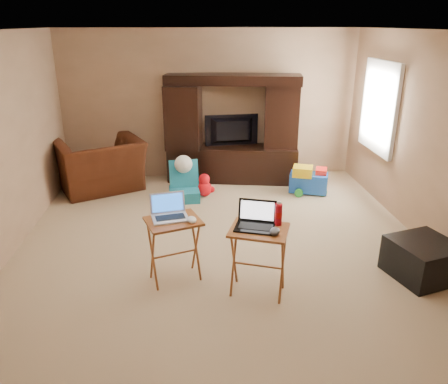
{
  "coord_description": "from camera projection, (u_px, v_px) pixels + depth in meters",
  "views": [
    {
      "loc": [
        -0.37,
        -4.74,
        2.57
      ],
      "look_at": [
        0.0,
        -0.2,
        0.8
      ],
      "focal_mm": 35.0,
      "sensor_mm": 36.0,
      "label": 1
    }
  ],
  "objects": [
    {
      "name": "floor",
      "position": [
        223.0,
        247.0,
        5.37
      ],
      "size": [
        5.5,
        5.5,
        0.0
      ],
      "primitive_type": "plane",
      "color": "#CFB38F",
      "rests_on": "ground"
    },
    {
      "name": "ceiling",
      "position": [
        222.0,
        30.0,
        4.46
      ],
      "size": [
        5.5,
        5.5,
        0.0
      ],
      "primitive_type": "plane",
      "rotation": [
        3.14,
        0.0,
        0.0
      ],
      "color": "silver",
      "rests_on": "ground"
    },
    {
      "name": "wall_back",
      "position": [
        210.0,
        105.0,
        7.47
      ],
      "size": [
        5.0,
        0.0,
        5.0
      ],
      "primitive_type": "plane",
      "rotation": [
        1.57,
        0.0,
        0.0
      ],
      "color": "tan",
      "rests_on": "ground"
    },
    {
      "name": "wall_front",
      "position": [
        262.0,
        285.0,
        2.36
      ],
      "size": [
        5.0,
        0.0,
        5.0
      ],
      "primitive_type": "plane",
      "rotation": [
        -1.57,
        0.0,
        0.0
      ],
      "color": "tan",
      "rests_on": "ground"
    },
    {
      "name": "wall_right",
      "position": [
        435.0,
        144.0,
        5.1
      ],
      "size": [
        0.0,
        5.5,
        5.5
      ],
      "primitive_type": "plane",
      "rotation": [
        1.57,
        0.0,
        -1.57
      ],
      "color": "tan",
      "rests_on": "ground"
    },
    {
      "name": "window_pane",
      "position": [
        380.0,
        107.0,
        6.49
      ],
      "size": [
        0.0,
        1.2,
        1.2
      ],
      "primitive_type": "plane",
      "rotation": [
        1.57,
        0.0,
        -1.57
      ],
      "color": "white",
      "rests_on": "ground"
    },
    {
      "name": "window_frame",
      "position": [
        379.0,
        107.0,
        6.48
      ],
      "size": [
        0.06,
        1.14,
        1.34
      ],
      "primitive_type": "cube",
      "color": "white",
      "rests_on": "ground"
    },
    {
      "name": "entertainment_center",
      "position": [
        233.0,
        129.0,
        7.34
      ],
      "size": [
        2.26,
        0.9,
        1.8
      ],
      "primitive_type": "cube",
      "rotation": [
        0.0,
        0.0,
        -0.16
      ],
      "color": "black",
      "rests_on": "floor"
    },
    {
      "name": "television",
      "position": [
        233.0,
        131.0,
        7.37
      ],
      "size": [
        0.92,
        0.21,
        0.53
      ],
      "primitive_type": "imported",
      "rotation": [
        0.0,
        0.0,
        3.24
      ],
      "color": "black",
      "rests_on": "entertainment_center"
    },
    {
      "name": "recliner",
      "position": [
        100.0,
        165.0,
        7.08
      ],
      "size": [
        1.65,
        1.57,
        0.84
      ],
      "primitive_type": "imported",
      "rotation": [
        0.0,
        0.0,
        3.59
      ],
      "color": "#491C0F",
      "rests_on": "floor"
    },
    {
      "name": "child_rocker",
      "position": [
        184.0,
        181.0,
        6.68
      ],
      "size": [
        0.49,
        0.55,
        0.6
      ],
      "primitive_type": null,
      "rotation": [
        0.0,
        0.0,
        0.09
      ],
      "color": "#186E88",
      "rests_on": "floor"
    },
    {
      "name": "plush_toy",
      "position": [
        204.0,
        185.0,
        6.88
      ],
      "size": [
        0.34,
        0.28,
        0.37
      ],
      "primitive_type": null,
      "color": "red",
      "rests_on": "floor"
    },
    {
      "name": "push_toy",
      "position": [
        309.0,
        179.0,
        6.99
      ],
      "size": [
        0.71,
        0.6,
        0.45
      ],
      "primitive_type": null,
      "rotation": [
        0.0,
        0.0,
        -0.32
      ],
      "color": "blue",
      "rests_on": "floor"
    },
    {
      "name": "ottoman",
      "position": [
        423.0,
        259.0,
        4.68
      ],
      "size": [
        0.78,
        0.78,
        0.4
      ],
      "primitive_type": "cube",
      "rotation": [
        0.0,
        0.0,
        0.28
      ],
      "color": "black",
      "rests_on": "floor"
    },
    {
      "name": "tray_table_left",
      "position": [
        175.0,
        250.0,
        4.57
      ],
      "size": [
        0.65,
        0.58,
        0.69
      ],
      "primitive_type": "cube",
      "rotation": [
        0.0,
        0.0,
        0.34
      ],
      "color": "#9F5126",
      "rests_on": "floor"
    },
    {
      "name": "tray_table_right",
      "position": [
        258.0,
        261.0,
        4.33
      ],
      "size": [
        0.67,
        0.6,
        0.72
      ],
      "primitive_type": "cube",
      "rotation": [
        0.0,
        0.0,
        -0.34
      ],
      "color": "#A24D27",
      "rests_on": "floor"
    },
    {
      "name": "laptop_left",
      "position": [
        170.0,
        208.0,
        4.43
      ],
      "size": [
        0.42,
        0.36,
        0.24
      ],
      "primitive_type": "cube",
      "rotation": [
        0.0,
        0.0,
        0.2
      ],
      "color": "silver",
      "rests_on": "tray_table_left"
    },
    {
      "name": "laptop_right",
      "position": [
        255.0,
        217.0,
        4.18
      ],
      "size": [
        0.45,
        0.4,
        0.24
      ],
      "primitive_type": "cube",
      "rotation": [
        0.0,
        0.0,
        -0.3
      ],
      "color": "black",
      "rests_on": "tray_table_right"
    },
    {
      "name": "mouse_left",
      "position": [
        192.0,
        220.0,
        4.38
      ],
      "size": [
        0.11,
        0.15,
        0.06
      ],
      "primitive_type": "ellipsoid",
      "rotation": [
        0.0,
        0.0,
        0.16
      ],
      "color": "white",
      "rests_on": "tray_table_left"
    },
    {
      "name": "mouse_right",
      "position": [
        275.0,
        231.0,
        4.09
      ],
      "size": [
        0.14,
        0.17,
        0.06
      ],
      "primitive_type": "ellipsoid",
      "rotation": [
        0.0,
        0.0,
        -0.33
      ],
      "color": "#3C3C40",
      "rests_on": "tray_table_right"
    },
    {
      "name": "water_bottle",
      "position": [
        278.0,
        214.0,
        4.25
      ],
      "size": [
        0.07,
        0.07,
        0.22
      ],
      "primitive_type": "cylinder",
      "color": "red",
      "rests_on": "tray_table_right"
    }
  ]
}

